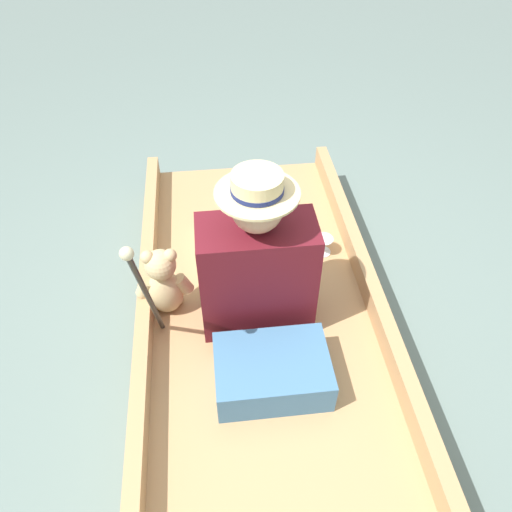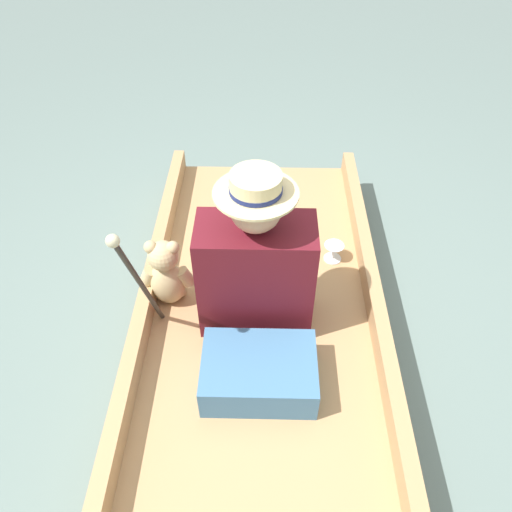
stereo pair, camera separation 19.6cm
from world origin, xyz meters
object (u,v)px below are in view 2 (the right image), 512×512
Objects in this scene: teddy_bear at (167,274)px; wine_glass at (334,250)px; walking_cane at (137,279)px; seated_person at (256,260)px.

wine_glass is (0.77, 0.29, -0.11)m from teddy_bear.
walking_cane is (-0.80, -0.58, 0.39)m from wine_glass.
seated_person is 0.51m from wine_glass.
teddy_bear is 0.47× the size of walking_cane.
teddy_bear is 0.41m from walking_cane.
walking_cane reaches higher than wine_glass.
seated_person is 0.55m from walking_cane.
seated_person reaches higher than wine_glass.
walking_cane is at bearing -143.94° from wine_glass.
wine_glass is 0.13× the size of walking_cane.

